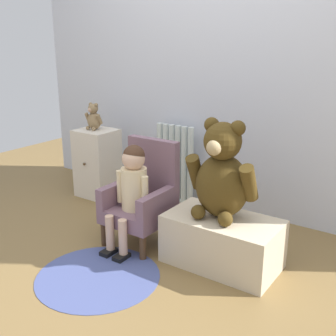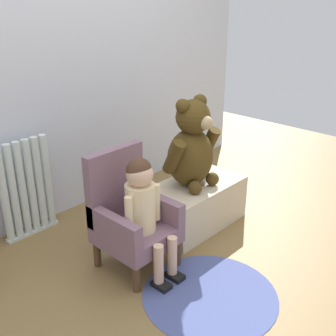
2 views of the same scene
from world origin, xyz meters
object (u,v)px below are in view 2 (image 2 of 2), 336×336
object	(u,v)px
radiator	(27,189)
low_bench	(195,204)
child_armchair	(130,216)
large_teddy_bear	(192,148)
child_figure	(143,201)
floor_rug	(210,295)

from	to	relation	value
radiator	low_bench	xyz separation A→B (m)	(0.84, -0.73, -0.17)
child_armchair	large_teddy_bear	xyz separation A→B (m)	(0.58, 0.03, 0.26)
child_figure	large_teddy_bear	size ratio (longest dim) A/B	1.16
radiator	low_bench	bearing A→B (deg)	-40.91
low_bench	child_figure	bearing A→B (deg)	-168.54
child_figure	floor_rug	xyz separation A→B (m)	(0.08, -0.42, -0.45)
child_armchair	large_teddy_bear	world-z (taller)	large_teddy_bear
low_bench	child_armchair	bearing A→B (deg)	-179.16
radiator	floor_rug	size ratio (longest dim) A/B	0.90
child_figure	low_bench	size ratio (longest dim) A/B	1.01
child_armchair	low_bench	size ratio (longest dim) A/B	1.01
child_armchair	low_bench	xyz separation A→B (m)	(0.60, 0.01, -0.16)
radiator	floor_rug	distance (m)	1.35
radiator	large_teddy_bear	world-z (taller)	large_teddy_bear
child_armchair	child_figure	xyz separation A→B (m)	(0.00, -0.11, 0.14)
radiator	floor_rug	bearing A→B (deg)	-76.26
child_figure	low_bench	bearing A→B (deg)	11.46
floor_rug	large_teddy_bear	bearing A→B (deg)	48.53
radiator	child_figure	size ratio (longest dim) A/B	0.95
radiator	child_figure	distance (m)	0.89
low_bench	floor_rug	world-z (taller)	low_bench
low_bench	floor_rug	xyz separation A→B (m)	(-0.53, -0.55, -0.15)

